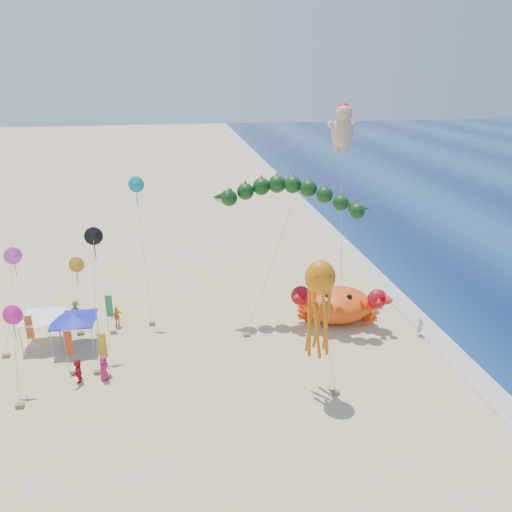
# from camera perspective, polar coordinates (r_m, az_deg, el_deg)

# --- Properties ---
(ground) EXTENTS (320.00, 320.00, 0.00)m
(ground) POSITION_cam_1_polar(r_m,az_deg,el_deg) (39.90, 3.36, -9.60)
(ground) COLOR #D1B784
(ground) RESTS_ON ground
(foam_strip) EXTENTS (320.00, 320.00, 0.00)m
(foam_strip) POSITION_cam_1_polar(r_m,az_deg,el_deg) (43.91, 18.96, -7.77)
(foam_strip) COLOR silver
(foam_strip) RESTS_ON ground
(crab_inflatable) EXTENTS (7.84, 6.13, 3.43)m
(crab_inflatable) POSITION_cam_1_polar(r_m,az_deg,el_deg) (42.70, 9.32, -5.40)
(crab_inflatable) COLOR #FA4A0D
(crab_inflatable) RESTS_ON ground
(dragon_kite) EXTENTS (12.35, 5.67, 11.66)m
(dragon_kite) POSITION_cam_1_polar(r_m,az_deg,el_deg) (39.81, 3.87, 6.42)
(dragon_kite) COLOR #0E3410
(dragon_kite) RESTS_ON ground
(cherub_kite) EXTENTS (1.91, 5.42, 17.30)m
(cherub_kite) POSITION_cam_1_polar(r_m,az_deg,el_deg) (45.34, 9.87, 14.32)
(cherub_kite) COLOR #DEAF87
(cherub_kite) RESTS_ON ground
(octopus_kite) EXTENTS (2.34, 2.07, 9.11)m
(octopus_kite) POSITION_cam_1_polar(r_m,az_deg,el_deg) (31.72, 7.22, -5.14)
(octopus_kite) COLOR orange
(octopus_kite) RESTS_ON ground
(canopy_blue) EXTENTS (3.46, 3.46, 2.71)m
(canopy_blue) POSITION_cam_1_polar(r_m,az_deg,el_deg) (40.42, -20.15, -6.60)
(canopy_blue) COLOR gray
(canopy_blue) RESTS_ON ground
(canopy_white) EXTENTS (3.35, 3.35, 2.71)m
(canopy_white) POSITION_cam_1_polar(r_m,az_deg,el_deg) (41.72, -23.23, -6.17)
(canopy_white) COLOR gray
(canopy_white) RESTS_ON ground
(feather_flags) EXTENTS (6.24, 6.30, 3.20)m
(feather_flags) POSITION_cam_1_polar(r_m,az_deg,el_deg) (39.32, -19.72, -8.04)
(feather_flags) COLOR gray
(feather_flags) RESTS_ON ground
(beachgoers) EXTENTS (28.49, 10.52, 1.80)m
(beachgoers) POSITION_cam_1_polar(r_m,az_deg,el_deg) (39.84, -15.78, -9.04)
(beachgoers) COLOR silver
(beachgoers) RESTS_ON ground
(small_kites) EXTENTS (10.61, 12.95, 12.10)m
(small_kites) POSITION_cam_1_polar(r_m,az_deg,el_deg) (39.52, -20.48, -0.45)
(small_kites) COLOR black
(small_kites) RESTS_ON ground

